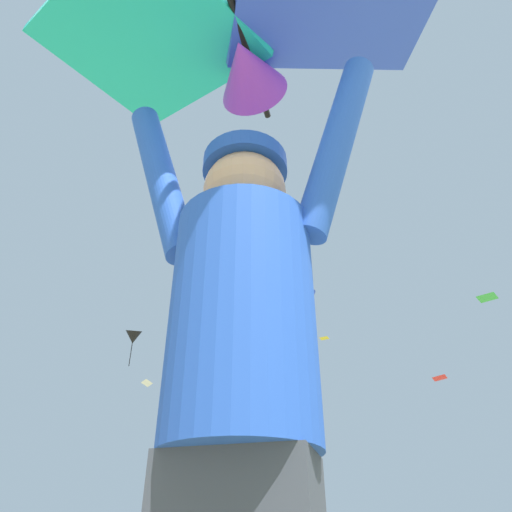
{
  "coord_description": "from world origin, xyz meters",
  "views": [
    {
      "loc": [
        -0.26,
        -1.08,
        0.65
      ],
      "look_at": [
        -0.3,
        2.29,
        2.81
      ],
      "focal_mm": 32.74,
      "sensor_mm": 36.0,
      "label": 1
    }
  ],
  "objects_px": {
    "distant_kite_orange_low_left": "(177,225)",
    "held_stunt_kite": "(242,31)",
    "distant_kite_white_high_left": "(147,383)",
    "distant_kite_green_far_center": "(487,297)",
    "distant_kite_yellow_overhead_distant": "(324,338)",
    "distant_kite_black_mid_right": "(133,337)",
    "marker_flag": "(252,488)",
    "kite_flyer_person": "(241,394)",
    "distant_kite_red_mid_left": "(440,377)",
    "distant_kite_blue_high_right": "(306,301)",
    "distant_kite_green_low_right": "(263,365)"
  },
  "relations": [
    {
      "from": "distant_kite_orange_low_left",
      "to": "held_stunt_kite",
      "type": "bearing_deg",
      "value": -76.89
    },
    {
      "from": "distant_kite_green_far_center",
      "to": "distant_kite_orange_low_left",
      "type": "distance_m",
      "value": 18.18
    },
    {
      "from": "kite_flyer_person",
      "to": "held_stunt_kite",
      "type": "relative_size",
      "value": 1.23
    },
    {
      "from": "held_stunt_kite",
      "to": "distant_kite_black_mid_right",
      "type": "height_order",
      "value": "distant_kite_black_mid_right"
    },
    {
      "from": "distant_kite_orange_low_left",
      "to": "distant_kite_yellow_overhead_distant",
      "type": "distance_m",
      "value": 12.73
    },
    {
      "from": "distant_kite_orange_low_left",
      "to": "marker_flag",
      "type": "relative_size",
      "value": 0.53
    },
    {
      "from": "distant_kite_green_low_right",
      "to": "distant_kite_yellow_overhead_distant",
      "type": "distance_m",
      "value": 4.99
    },
    {
      "from": "kite_flyer_person",
      "to": "distant_kite_red_mid_left",
      "type": "bearing_deg",
      "value": 68.15
    },
    {
      "from": "distant_kite_green_low_right",
      "to": "distant_kite_red_mid_left",
      "type": "relative_size",
      "value": 0.65
    },
    {
      "from": "distant_kite_green_far_center",
      "to": "marker_flag",
      "type": "bearing_deg",
      "value": -166.22
    },
    {
      "from": "distant_kite_white_high_left",
      "to": "distant_kite_red_mid_left",
      "type": "bearing_deg",
      "value": 6.13
    },
    {
      "from": "kite_flyer_person",
      "to": "marker_flag",
      "type": "height_order",
      "value": "kite_flyer_person"
    },
    {
      "from": "kite_flyer_person",
      "to": "distant_kite_red_mid_left",
      "type": "distance_m",
      "value": 31.61
    },
    {
      "from": "distant_kite_blue_high_right",
      "to": "distant_kite_green_far_center",
      "type": "bearing_deg",
      "value": -76.83
    },
    {
      "from": "distant_kite_white_high_left",
      "to": "distant_kite_yellow_overhead_distant",
      "type": "relative_size",
      "value": 0.72
    },
    {
      "from": "distant_kite_green_far_center",
      "to": "distant_kite_black_mid_right",
      "type": "bearing_deg",
      "value": 124.63
    },
    {
      "from": "distant_kite_green_far_center",
      "to": "distant_kite_orange_low_left",
      "type": "relative_size",
      "value": 0.48
    },
    {
      "from": "distant_kite_orange_low_left",
      "to": "marker_flag",
      "type": "bearing_deg",
      "value": -68.97
    },
    {
      "from": "distant_kite_green_far_center",
      "to": "distant_kite_orange_low_left",
      "type": "height_order",
      "value": "distant_kite_orange_low_left"
    },
    {
      "from": "held_stunt_kite",
      "to": "distant_kite_black_mid_right",
      "type": "xyz_separation_m",
      "value": [
        -9.97,
        32.96,
        12.74
      ]
    },
    {
      "from": "distant_kite_blue_high_right",
      "to": "marker_flag",
      "type": "xyz_separation_m",
      "value": [
        -2.85,
        -15.26,
        -11.57
      ]
    },
    {
      "from": "distant_kite_blue_high_right",
      "to": "marker_flag",
      "type": "bearing_deg",
      "value": -100.56
    },
    {
      "from": "distant_kite_orange_low_left",
      "to": "distant_kite_blue_high_right",
      "type": "relative_size",
      "value": 0.34
    },
    {
      "from": "marker_flag",
      "to": "distant_kite_red_mid_left",
      "type": "bearing_deg",
      "value": 59.91
    },
    {
      "from": "distant_kite_red_mid_left",
      "to": "distant_kite_orange_low_left",
      "type": "bearing_deg",
      "value": -154.45
    },
    {
      "from": "distant_kite_white_high_left",
      "to": "held_stunt_kite",
      "type": "bearing_deg",
      "value": -75.57
    },
    {
      "from": "distant_kite_white_high_left",
      "to": "distant_kite_blue_high_right",
      "type": "xyz_separation_m",
      "value": [
        9.45,
        -2.51,
        4.04
      ]
    },
    {
      "from": "distant_kite_green_far_center",
      "to": "distant_kite_red_mid_left",
      "type": "relative_size",
      "value": 0.5
    },
    {
      "from": "distant_kite_green_low_right",
      "to": "distant_kite_blue_high_right",
      "type": "distance_m",
      "value": 8.07
    },
    {
      "from": "distant_kite_green_far_center",
      "to": "distant_kite_yellow_overhead_distant",
      "type": "xyz_separation_m",
      "value": [
        -1.64,
        18.77,
        6.71
      ]
    },
    {
      "from": "kite_flyer_person",
      "to": "distant_kite_yellow_overhead_distant",
      "type": "relative_size",
      "value": 2.59
    },
    {
      "from": "distant_kite_orange_low_left",
      "to": "distant_kite_white_high_left",
      "type": "distance_m",
      "value": 9.52
    },
    {
      "from": "held_stunt_kite",
      "to": "distant_kite_white_high_left",
      "type": "xyz_separation_m",
      "value": [
        -6.74,
        26.21,
        7.02
      ]
    },
    {
      "from": "distant_kite_green_low_right",
      "to": "distant_kite_black_mid_right",
      "type": "bearing_deg",
      "value": 170.39
    },
    {
      "from": "held_stunt_kite",
      "to": "distant_kite_yellow_overhead_distant",
      "type": "relative_size",
      "value": 2.1
    },
    {
      "from": "held_stunt_kite",
      "to": "kite_flyer_person",
      "type": "bearing_deg",
      "value": 75.41
    },
    {
      "from": "distant_kite_blue_high_right",
      "to": "distant_kite_red_mid_left",
      "type": "relative_size",
      "value": 3.04
    },
    {
      "from": "distant_kite_white_high_left",
      "to": "distant_kite_red_mid_left",
      "type": "distance_m",
      "value": 18.15
    },
    {
      "from": "distant_kite_white_high_left",
      "to": "distant_kite_yellow_overhead_distant",
      "type": "height_order",
      "value": "distant_kite_yellow_overhead_distant"
    },
    {
      "from": "distant_kite_green_low_right",
      "to": "distant_kite_yellow_overhead_distant",
      "type": "relative_size",
      "value": 0.87
    },
    {
      "from": "distant_kite_red_mid_left",
      "to": "distant_kite_green_far_center",
      "type": "bearing_deg",
      "value": -106.36
    },
    {
      "from": "distant_kite_green_far_center",
      "to": "distant_kite_blue_high_right",
      "type": "bearing_deg",
      "value": 103.17
    },
    {
      "from": "distant_kite_green_low_right",
      "to": "kite_flyer_person",
      "type": "bearing_deg",
      "value": -90.18
    },
    {
      "from": "distant_kite_red_mid_left",
      "to": "marker_flag",
      "type": "relative_size",
      "value": 0.52
    },
    {
      "from": "marker_flag",
      "to": "distant_kite_black_mid_right",
      "type": "bearing_deg",
      "value": 111.86
    },
    {
      "from": "held_stunt_kite",
      "to": "marker_flag",
      "type": "distance_m",
      "value": 8.46
    },
    {
      "from": "distant_kite_red_mid_left",
      "to": "distant_kite_yellow_overhead_distant",
      "type": "xyz_separation_m",
      "value": [
        -6.98,
        0.55,
        2.93
      ]
    },
    {
      "from": "distant_kite_white_high_left",
      "to": "kite_flyer_person",
      "type": "bearing_deg",
      "value": -75.51
    },
    {
      "from": "distant_kite_orange_low_left",
      "to": "distant_kite_green_low_right",
      "type": "relative_size",
      "value": 1.58
    },
    {
      "from": "distant_kite_green_far_center",
      "to": "distant_kite_yellow_overhead_distant",
      "type": "distance_m",
      "value": 20.0
    }
  ]
}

